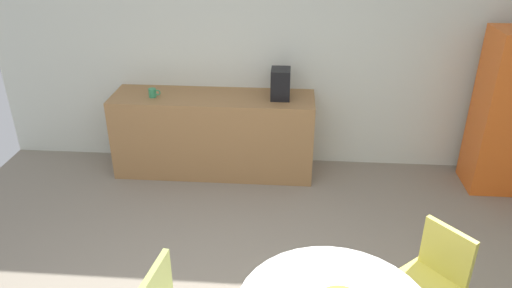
{
  "coord_description": "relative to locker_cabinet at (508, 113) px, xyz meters",
  "views": [
    {
      "loc": [
        0.34,
        -2.14,
        2.76
      ],
      "look_at": [
        0.06,
        1.45,
        0.95
      ],
      "focal_mm": 33.83,
      "sensor_mm": 36.0,
      "label": 1
    }
  ],
  "objects": [
    {
      "name": "mug_white",
      "position": [
        -3.67,
        0.03,
        0.1
      ],
      "size": [
        0.13,
        0.08,
        0.09
      ],
      "color": "#338C59",
      "rests_on": "counter_block"
    },
    {
      "name": "locker_cabinet",
      "position": [
        0.0,
        0.0,
        0.0
      ],
      "size": [
        0.6,
        0.5,
        1.69
      ],
      "primitive_type": "cube",
      "color": "orange",
      "rests_on": "ground_plane"
    },
    {
      "name": "wall_back",
      "position": [
        -2.55,
        0.45,
        0.45
      ],
      "size": [
        6.0,
        0.1,
        2.6
      ],
      "primitive_type": "cube",
      "color": "silver",
      "rests_on": "ground_plane"
    },
    {
      "name": "counter_block",
      "position": [
        -3.05,
        0.1,
        -0.4
      ],
      "size": [
        2.18,
        0.6,
        0.9
      ],
      "primitive_type": "cube",
      "color": "#9E7042",
      "rests_on": "ground_plane"
    },
    {
      "name": "coffee_maker",
      "position": [
        -2.32,
        0.1,
        0.21
      ],
      "size": [
        0.2,
        0.24,
        0.32
      ],
      "primitive_type": "cube",
      "color": "black",
      "rests_on": "counter_block"
    },
    {
      "name": "chair_yellow",
      "position": [
        -1.19,
        -2.07,
        -0.33
      ],
      "size": [
        0.59,
        0.59,
        0.83
      ],
      "color": "silver",
      "rests_on": "ground_plane"
    }
  ]
}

